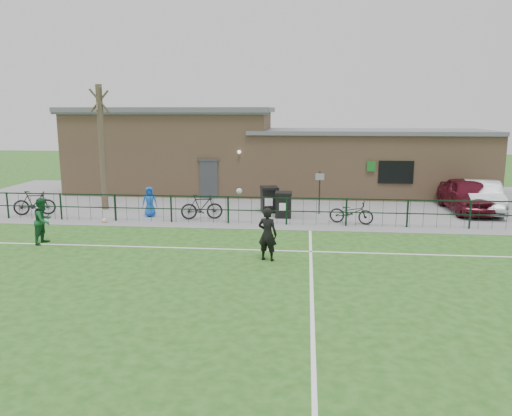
# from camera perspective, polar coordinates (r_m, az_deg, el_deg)

# --- Properties ---
(ground) EXTENTS (90.00, 90.00, 0.00)m
(ground) POSITION_cam_1_polar(r_m,az_deg,el_deg) (13.70, -2.12, -9.38)
(ground) COLOR #215017
(ground) RESTS_ON ground
(paving_strip) EXTENTS (34.00, 13.00, 0.02)m
(paving_strip) POSITION_cam_1_polar(r_m,az_deg,el_deg) (26.70, 1.83, 0.78)
(paving_strip) COLOR slate
(paving_strip) RESTS_ON ground
(pitch_line_touch) EXTENTS (28.00, 0.10, 0.01)m
(pitch_line_touch) POSITION_cam_1_polar(r_m,az_deg,el_deg) (21.13, 0.76, -1.99)
(pitch_line_touch) COLOR white
(pitch_line_touch) RESTS_ON ground
(pitch_line_mid) EXTENTS (28.00, 0.10, 0.01)m
(pitch_line_mid) POSITION_cam_1_polar(r_m,az_deg,el_deg) (17.47, -0.33, -4.80)
(pitch_line_mid) COLOR white
(pitch_line_mid) RESTS_ON ground
(pitch_line_perp) EXTENTS (0.10, 16.00, 0.01)m
(pitch_line_perp) POSITION_cam_1_polar(r_m,az_deg,el_deg) (13.58, 6.39, -9.61)
(pitch_line_perp) COLOR white
(pitch_line_perp) RESTS_ON ground
(perimeter_fence) EXTENTS (28.00, 0.10, 1.20)m
(perimeter_fence) POSITION_cam_1_polar(r_m,az_deg,el_deg) (21.20, 0.81, -0.30)
(perimeter_fence) COLOR black
(perimeter_fence) RESTS_ON ground
(bare_tree) EXTENTS (0.30, 0.30, 6.00)m
(bare_tree) POSITION_cam_1_polar(r_m,az_deg,el_deg) (25.25, -17.18, 6.54)
(bare_tree) COLOR #45392A
(bare_tree) RESTS_ON ground
(wheelie_bin_left) EXTENTS (0.92, 0.99, 1.13)m
(wheelie_bin_left) POSITION_cam_1_polar(r_m,az_deg,el_deg) (23.78, 1.54, 0.90)
(wheelie_bin_left) COLOR black
(wheelie_bin_left) RESTS_ON paving_strip
(wheelie_bin_right) EXTENTS (0.72, 0.81, 1.07)m
(wheelie_bin_right) POSITION_cam_1_polar(r_m,az_deg,el_deg) (22.64, 3.16, 0.29)
(wheelie_bin_right) COLOR black
(wheelie_bin_right) RESTS_ON paving_strip
(sign_post) EXTENTS (0.07, 0.07, 2.00)m
(sign_post) POSITION_cam_1_polar(r_m,az_deg,el_deg) (23.39, 7.26, 1.73)
(sign_post) COLOR black
(sign_post) RESTS_ON paving_strip
(car_maroon) EXTENTS (1.98, 4.70, 1.59)m
(car_maroon) POSITION_cam_1_polar(r_m,az_deg,el_deg) (25.89, 22.99, 1.37)
(car_maroon) COLOR #4C0D1A
(car_maroon) RESTS_ON paving_strip
(car_silver) EXTENTS (2.24, 4.66, 1.47)m
(car_silver) POSITION_cam_1_polar(r_m,az_deg,el_deg) (26.09, 24.42, 1.20)
(car_silver) COLOR #AEB1B6
(car_silver) RESTS_ON paving_strip
(bicycle_b) EXTENTS (1.95, 1.00, 1.13)m
(bicycle_b) POSITION_cam_1_polar(r_m,az_deg,el_deg) (25.22, -24.00, 0.53)
(bicycle_b) COLOR black
(bicycle_b) RESTS_ON paving_strip
(bicycle_d) EXTENTS (1.92, 0.90, 1.11)m
(bicycle_d) POSITION_cam_1_polar(r_m,az_deg,el_deg) (22.27, -6.22, 0.13)
(bicycle_d) COLOR black
(bicycle_d) RESTS_ON paving_strip
(bicycle_e) EXTENTS (1.96, 1.07, 0.98)m
(bicycle_e) POSITION_cam_1_polar(r_m,az_deg,el_deg) (21.69, 10.85, -0.49)
(bicycle_e) COLOR black
(bicycle_e) RESTS_ON paving_strip
(spectator_child) EXTENTS (0.76, 0.60, 1.38)m
(spectator_child) POSITION_cam_1_polar(r_m,az_deg,el_deg) (23.17, -12.06, 0.70)
(spectator_child) COLOR blue
(spectator_child) RESTS_ON paving_strip
(goalkeeper_kick) EXTENTS (1.83, 3.72, 1.84)m
(goalkeeper_kick) POSITION_cam_1_polar(r_m,az_deg,el_deg) (16.15, 1.23, -2.88)
(goalkeeper_kick) COLOR black
(goalkeeper_kick) RESTS_ON ground
(outfield_player) EXTENTS (0.73, 0.89, 1.69)m
(outfield_player) POSITION_cam_1_polar(r_m,az_deg,el_deg) (19.74, -23.14, -1.34)
(outfield_player) COLOR #175027
(outfield_player) RESTS_ON ground
(ball_ground) EXTENTS (0.23, 0.23, 0.23)m
(ball_ground) POSITION_cam_1_polar(r_m,az_deg,el_deg) (22.51, -16.96, -1.39)
(ball_ground) COLOR white
(ball_ground) RESTS_ON ground
(clubhouse) EXTENTS (24.25, 5.40, 4.96)m
(clubhouse) POSITION_cam_1_polar(r_m,az_deg,el_deg) (29.44, 0.54, 6.09)
(clubhouse) COLOR #9E7B58
(clubhouse) RESTS_ON ground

